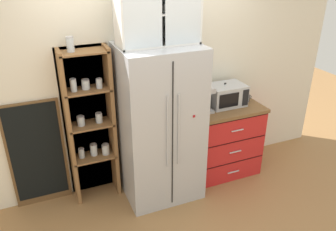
% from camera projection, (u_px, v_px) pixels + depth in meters
% --- Properties ---
extents(ground_plane, '(10.73, 10.73, 0.00)m').
position_uv_depth(ground_plane, '(160.00, 189.00, 4.21)').
color(ground_plane, '#9E7042').
extents(wall_back_cream, '(5.03, 0.10, 2.55)m').
position_uv_depth(wall_back_cream, '(147.00, 80.00, 3.99)').
color(wall_back_cream, silver).
rests_on(wall_back_cream, ground).
extents(refrigerator, '(0.85, 0.73, 1.79)m').
position_uv_depth(refrigerator, '(160.00, 124.00, 3.82)').
color(refrigerator, '#B7BABF').
rests_on(refrigerator, ground).
extents(pantry_shelf_column, '(0.55, 0.30, 1.89)m').
position_uv_depth(pantry_shelf_column, '(89.00, 122.00, 3.79)').
color(pantry_shelf_column, brown).
rests_on(pantry_shelf_column, ground).
extents(counter_cabinet, '(0.89, 0.59, 0.92)m').
position_uv_depth(counter_cabinet, '(223.00, 139.00, 4.38)').
color(counter_cabinet, red).
rests_on(counter_cabinet, ground).
extents(microwave, '(0.44, 0.33, 0.26)m').
position_uv_depth(microwave, '(226.00, 95.00, 4.18)').
color(microwave, '#B7BABF').
rests_on(microwave, counter_cabinet).
extents(coffee_maker, '(0.17, 0.20, 0.31)m').
position_uv_depth(coffee_maker, '(204.00, 98.00, 4.02)').
color(coffee_maker, '#B7B7BC').
rests_on(coffee_maker, counter_cabinet).
extents(mug_charcoal, '(0.11, 0.08, 0.09)m').
position_uv_depth(mug_charcoal, '(247.00, 98.00, 4.32)').
color(mug_charcoal, '#2D2D33').
rests_on(mug_charcoal, counter_cabinet).
extents(bottle_clear, '(0.07, 0.07, 0.29)m').
position_uv_depth(bottle_clear, '(224.00, 95.00, 4.17)').
color(bottle_clear, silver).
rests_on(bottle_clear, counter_cabinet).
extents(bottle_green, '(0.07, 0.07, 0.24)m').
position_uv_depth(bottle_green, '(225.00, 98.00, 4.16)').
color(bottle_green, '#285B33').
rests_on(bottle_green, counter_cabinet).
extents(upper_cabinet, '(0.82, 0.32, 0.61)m').
position_uv_depth(upper_cabinet, '(157.00, 13.00, 3.34)').
color(upper_cabinet, silver).
rests_on(upper_cabinet, refrigerator).
extents(chalkboard_menu, '(0.60, 0.04, 1.24)m').
position_uv_depth(chalkboard_menu, '(37.00, 154.00, 3.75)').
color(chalkboard_menu, brown).
rests_on(chalkboard_menu, ground).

